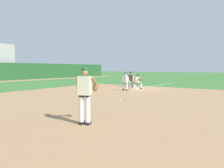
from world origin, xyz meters
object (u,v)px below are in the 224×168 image
first_base_bag (136,89)px  baseball (120,100)px  first_baseman (138,80)px  baserunner (125,81)px  umpire (131,79)px  pitcher (85,92)px

first_base_bag → baseball: 6.82m
baseball → first_baseman: size_ratio=0.06×
baseball → baserunner: 5.58m
baserunner → umpire: same height
umpire → pitcher: bearing=-156.5°
pitcher → umpire: size_ratio=1.27×
baserunner → pitcher: bearing=-156.1°
first_baseman → baserunner: (-1.76, 0.23, 0.06)m
baseball → pitcher: bearing=-159.9°
baseball → first_baseman: (6.66, 2.34, 0.69)m
umpire → first_baseman: bearing=-131.9°
first_base_bag → baseball: first_base_bag is taller
baseball → pitcher: pitcher is taller
baserunner → umpire: 3.31m
baseball → baserunner: baserunner is taller
pitcher → umpire: 14.26m
baseball → umpire: (7.97, 3.80, 0.76)m
first_baseman → umpire: umpire is taller
baseball → pitcher: size_ratio=0.04×
first_base_bag → baserunner: bearing=174.1°
first_base_bag → umpire: umpire is taller
baserunner → umpire: (3.07, 1.23, 0.00)m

